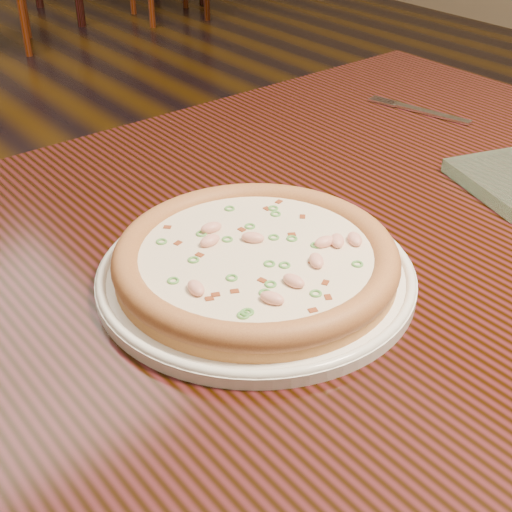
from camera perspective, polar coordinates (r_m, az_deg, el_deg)
hero_table at (r=0.89m, az=4.04°, el=-3.01°), size 1.20×0.80×0.75m
plate at (r=0.73m, az=0.00°, el=-1.40°), size 0.33×0.33×0.02m
pizza at (r=0.72m, az=0.02°, el=-0.20°), size 0.29×0.29×0.03m
fork at (r=1.18m, az=13.17°, el=11.24°), size 0.06×0.17×0.00m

